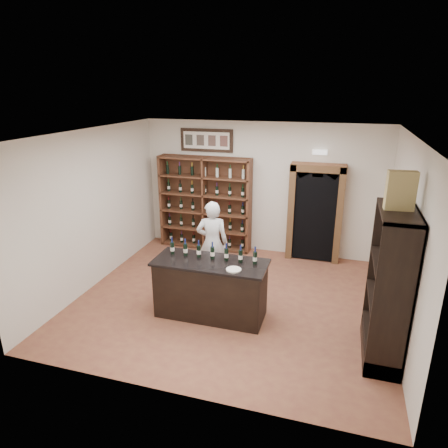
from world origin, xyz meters
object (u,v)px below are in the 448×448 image
(side_cabinet, at_px, (388,309))
(wine_shelf, at_px, (206,203))
(counter_bottle_0, at_px, (172,248))
(shopkeeper, at_px, (212,243))
(tasting_counter, at_px, (211,289))
(wine_crate, at_px, (401,191))

(side_cabinet, bearing_deg, wine_shelf, 139.79)
(counter_bottle_0, xyz_separation_m, shopkeeper, (0.37, 1.05, -0.27))
(tasting_counter, bearing_deg, wine_shelf, 110.56)
(tasting_counter, distance_m, side_cabinet, 2.75)
(wine_shelf, relative_size, side_cabinet, 1.00)
(counter_bottle_0, height_order, wine_crate, wine_crate)
(tasting_counter, bearing_deg, wine_crate, -6.02)
(counter_bottle_0, distance_m, side_cabinet, 3.49)
(wine_shelf, bearing_deg, shopkeeper, -67.08)
(counter_bottle_0, bearing_deg, shopkeeper, 70.72)
(wine_shelf, bearing_deg, side_cabinet, -40.21)
(wine_shelf, bearing_deg, counter_bottle_0, -82.33)
(side_cabinet, distance_m, wine_crate, 1.70)
(wine_shelf, distance_m, side_cabinet, 5.02)
(side_cabinet, bearing_deg, tasting_counter, 173.72)
(tasting_counter, height_order, counter_bottle_0, counter_bottle_0)
(tasting_counter, xyz_separation_m, counter_bottle_0, (-0.72, 0.11, 0.61))
(counter_bottle_0, bearing_deg, side_cabinet, -6.84)
(wine_shelf, xyz_separation_m, side_cabinet, (3.82, -3.23, -0.35))
(side_cabinet, height_order, shopkeeper, side_cabinet)
(counter_bottle_0, bearing_deg, wine_crate, -6.64)
(wine_shelf, height_order, tasting_counter, wine_shelf)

